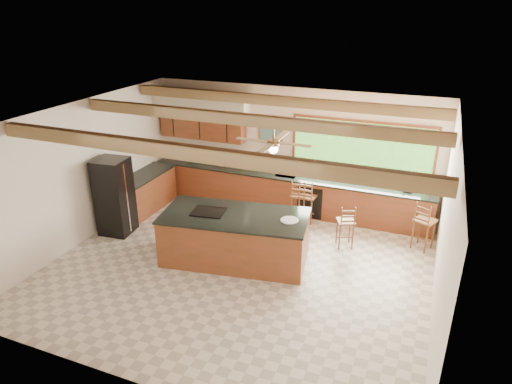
% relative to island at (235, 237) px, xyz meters
% --- Properties ---
extents(ground, '(7.20, 7.20, 0.00)m').
position_rel_island_xyz_m(ground, '(0.19, -0.25, -0.50)').
color(ground, beige).
rests_on(ground, ground).
extents(room_shell, '(7.27, 6.54, 3.02)m').
position_rel_island_xyz_m(room_shell, '(0.02, 0.40, 1.71)').
color(room_shell, white).
rests_on(room_shell, ground).
extents(counter_run, '(7.12, 3.10, 1.27)m').
position_rel_island_xyz_m(counter_run, '(-0.63, 2.27, -0.04)').
color(counter_run, brown).
rests_on(counter_run, ground).
extents(island, '(3.06, 1.80, 1.02)m').
position_rel_island_xyz_m(island, '(0.00, 0.00, 0.00)').
color(island, brown).
rests_on(island, ground).
extents(refrigerator, '(0.74, 0.73, 1.74)m').
position_rel_island_xyz_m(refrigerator, '(-2.97, 0.10, 0.37)').
color(refrigerator, black).
rests_on(refrigerator, ground).
extents(bar_stool_a, '(0.41, 0.41, 1.08)m').
position_rel_island_xyz_m(bar_stool_a, '(0.87, 2.15, 0.13)').
color(bar_stool_a, brown).
rests_on(bar_stool_a, ground).
extents(bar_stool_b, '(0.41, 0.41, 1.06)m').
position_rel_island_xyz_m(bar_stool_b, '(0.67, 2.15, 0.12)').
color(bar_stool_b, brown).
rests_on(bar_stool_b, ground).
extents(bar_stool_c, '(0.47, 0.47, 0.98)m').
position_rel_island_xyz_m(bar_stool_c, '(1.94, 1.30, 0.08)').
color(bar_stool_c, brown).
rests_on(bar_stool_c, ground).
extents(bar_stool_d, '(0.51, 0.52, 1.09)m').
position_rel_island_xyz_m(bar_stool_d, '(3.49, 1.81, 0.14)').
color(bar_stool_d, brown).
rests_on(bar_stool_d, ground).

